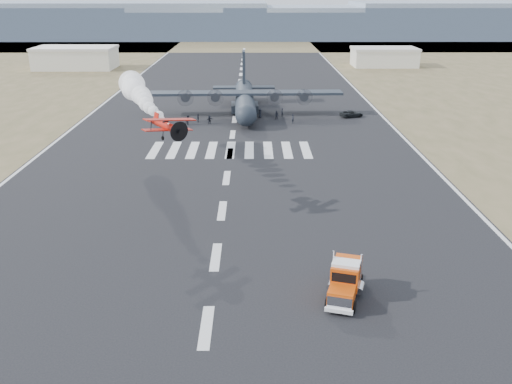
{
  "coord_description": "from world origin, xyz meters",
  "views": [
    {
      "loc": [
        3.61,
        -37.44,
        24.58
      ],
      "look_at": [
        3.91,
        19.31,
        4.0
      ],
      "focal_mm": 40.0,
      "sensor_mm": 36.0,
      "label": 1
    }
  ],
  "objects_px": {
    "crew_d": "(198,118)",
    "aerobatic_biplane": "(167,126)",
    "crew_e": "(260,113)",
    "crew_h": "(188,120)",
    "hangar_right": "(384,57)",
    "transport_aircraft": "(245,98)",
    "hangar_left": "(76,57)",
    "crew_g": "(282,112)",
    "crew_f": "(210,120)",
    "crew_c": "(247,118)",
    "crew_b": "(277,115)",
    "support_vehicle": "(352,114)",
    "semi_truck": "(345,279)",
    "crew_a": "(293,119)"
  },
  "relations": [
    {
      "from": "crew_e",
      "to": "crew_c",
      "type": "bearing_deg",
      "value": 140.46
    },
    {
      "from": "semi_truck",
      "to": "crew_f",
      "type": "height_order",
      "value": "semi_truck"
    },
    {
      "from": "crew_b",
      "to": "crew_d",
      "type": "bearing_deg",
      "value": -139.45
    },
    {
      "from": "hangar_left",
      "to": "crew_d",
      "type": "xyz_separation_m",
      "value": [
        45.11,
        -75.36,
        -2.63
      ]
    },
    {
      "from": "crew_b",
      "to": "crew_h",
      "type": "height_order",
      "value": "crew_h"
    },
    {
      "from": "hangar_right",
      "to": "transport_aircraft",
      "type": "bearing_deg",
      "value": -121.61
    },
    {
      "from": "transport_aircraft",
      "to": "crew_g",
      "type": "bearing_deg",
      "value": -28.66
    },
    {
      "from": "hangar_left",
      "to": "crew_c",
      "type": "relative_size",
      "value": 14.63
    },
    {
      "from": "support_vehicle",
      "to": "crew_c",
      "type": "xyz_separation_m",
      "value": [
        -20.67,
        -4.5,
        0.19
      ]
    },
    {
      "from": "aerobatic_biplane",
      "to": "crew_g",
      "type": "height_order",
      "value": "aerobatic_biplane"
    },
    {
      "from": "semi_truck",
      "to": "crew_e",
      "type": "xyz_separation_m",
      "value": [
        -6.28,
        69.16,
        -0.73
      ]
    },
    {
      "from": "hangar_left",
      "to": "semi_truck",
      "type": "height_order",
      "value": "hangar_left"
    },
    {
      "from": "support_vehicle",
      "to": "crew_e",
      "type": "xyz_separation_m",
      "value": [
        -18.21,
        -0.32,
        0.21
      ]
    },
    {
      "from": "transport_aircraft",
      "to": "crew_e",
      "type": "height_order",
      "value": "transport_aircraft"
    },
    {
      "from": "hangar_left",
      "to": "crew_b",
      "type": "distance_m",
      "value": 94.81
    },
    {
      "from": "crew_b",
      "to": "crew_h",
      "type": "bearing_deg",
      "value": -133.3
    },
    {
      "from": "crew_c",
      "to": "crew_d",
      "type": "height_order",
      "value": "crew_c"
    },
    {
      "from": "crew_d",
      "to": "crew_f",
      "type": "bearing_deg",
      "value": -136.21
    },
    {
      "from": "semi_truck",
      "to": "aerobatic_biplane",
      "type": "distance_m",
      "value": 26.79
    },
    {
      "from": "crew_g",
      "to": "crew_f",
      "type": "bearing_deg",
      "value": -45.5
    },
    {
      "from": "crew_e",
      "to": "crew_g",
      "type": "height_order",
      "value": "crew_e"
    },
    {
      "from": "hangar_left",
      "to": "crew_d",
      "type": "distance_m",
      "value": 87.87
    },
    {
      "from": "aerobatic_biplane",
      "to": "crew_h",
      "type": "xyz_separation_m",
      "value": [
        -2.75,
        44.21,
        -9.34
      ]
    },
    {
      "from": "support_vehicle",
      "to": "crew_a",
      "type": "relative_size",
      "value": 2.66
    },
    {
      "from": "hangar_left",
      "to": "hangar_right",
      "type": "height_order",
      "value": "hangar_left"
    },
    {
      "from": "aerobatic_biplane",
      "to": "support_vehicle",
      "type": "distance_m",
      "value": 59.2
    },
    {
      "from": "crew_d",
      "to": "aerobatic_biplane",
      "type": "bearing_deg",
      "value": 166.12
    },
    {
      "from": "semi_truck",
      "to": "crew_a",
      "type": "relative_size",
      "value": 4.22
    },
    {
      "from": "semi_truck",
      "to": "crew_d",
      "type": "relative_size",
      "value": 4.72
    },
    {
      "from": "crew_d",
      "to": "crew_g",
      "type": "distance_m",
      "value": 17.0
    },
    {
      "from": "support_vehicle",
      "to": "crew_e",
      "type": "bearing_deg",
      "value": 71.39
    },
    {
      "from": "crew_c",
      "to": "crew_g",
      "type": "height_order",
      "value": "crew_c"
    },
    {
      "from": "hangar_left",
      "to": "crew_b",
      "type": "xyz_separation_m",
      "value": [
        60.18,
        -73.21,
        -2.55
      ]
    },
    {
      "from": "aerobatic_biplane",
      "to": "crew_h",
      "type": "height_order",
      "value": "aerobatic_biplane"
    },
    {
      "from": "semi_truck",
      "to": "crew_b",
      "type": "bearing_deg",
      "value": 109.39
    },
    {
      "from": "crew_c",
      "to": "crew_f",
      "type": "height_order",
      "value": "crew_c"
    },
    {
      "from": "aerobatic_biplane",
      "to": "crew_a",
      "type": "height_order",
      "value": "aerobatic_biplane"
    },
    {
      "from": "hangar_right",
      "to": "transport_aircraft",
      "type": "height_order",
      "value": "transport_aircraft"
    },
    {
      "from": "hangar_right",
      "to": "crew_g",
      "type": "xyz_separation_m",
      "value": [
        -36.62,
        -75.44,
        -2.17
      ]
    },
    {
      "from": "crew_b",
      "to": "hangar_right",
      "type": "bearing_deg",
      "value": 96.62
    },
    {
      "from": "crew_e",
      "to": "crew_h",
      "type": "height_order",
      "value": "crew_h"
    },
    {
      "from": "crew_a",
      "to": "crew_g",
      "type": "relative_size",
      "value": 1.04
    },
    {
      "from": "crew_d",
      "to": "crew_e",
      "type": "xyz_separation_m",
      "value": [
        11.89,
        4.09,
        0.08
      ]
    },
    {
      "from": "support_vehicle",
      "to": "crew_h",
      "type": "relative_size",
      "value": 2.6
    },
    {
      "from": "crew_e",
      "to": "support_vehicle",
      "type": "bearing_deg",
      "value": -98.06
    },
    {
      "from": "hangar_left",
      "to": "crew_e",
      "type": "relative_size",
      "value": 14.3
    },
    {
      "from": "semi_truck",
      "to": "crew_g",
      "type": "distance_m",
      "value": 70.02
    },
    {
      "from": "crew_a",
      "to": "support_vehicle",
      "type": "bearing_deg",
      "value": -68.53
    },
    {
      "from": "hangar_left",
      "to": "crew_f",
      "type": "bearing_deg",
      "value": -58.3
    },
    {
      "from": "aerobatic_biplane",
      "to": "crew_c",
      "type": "relative_size",
      "value": 3.61
    }
  ]
}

